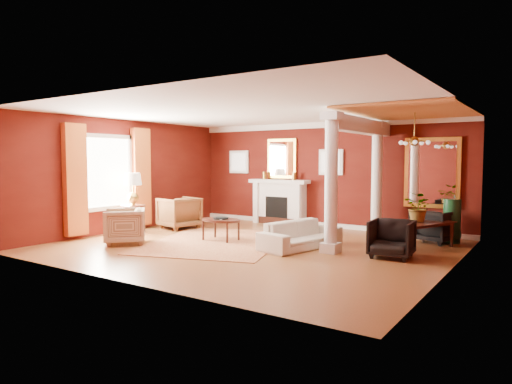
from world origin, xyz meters
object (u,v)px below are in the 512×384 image
Objects in this scene: sofa at (301,230)px; armchair_stripe at (125,224)px; side_table at (133,193)px; dining_table at (418,227)px; coffee_table at (221,221)px; armchair_leopard at (179,211)px.

armchair_stripe reaches higher than sofa.
side_table reaches higher than sofa.
coffee_table is at bearing 136.04° from dining_table.
sofa is 3.90m from armchair_stripe.
dining_table is (4.00, 1.63, -0.02)m from coffee_table.
side_table is (-0.99, 1.11, 0.60)m from armchair_stripe.
side_table is (-4.47, -0.63, 0.66)m from sofa.
armchair_stripe is at bearing -135.55° from coffee_table.
side_table reaches higher than coffee_table.
armchair_stripe is 0.56× the size of dining_table.
side_table reaches higher than dining_table.
armchair_leopard is 1.42m from side_table.
side_table is at bearing -171.22° from coffee_table.
armchair_stripe is (-3.49, -1.74, 0.06)m from sofa.
armchair_stripe is at bearing 129.27° from sofa.
coffee_table is (-1.96, -0.24, 0.08)m from sofa.
sofa is 2.47m from dining_table.
side_table is 0.98× the size of dining_table.
side_table is at bearing -5.14° from armchair_leopard.
side_table is at bearing 131.07° from dining_table.
dining_table is (6.52, 2.02, -0.60)m from side_table.
armchair_leopard is at bearing 121.17° from dining_table.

